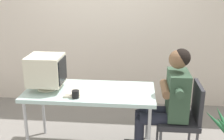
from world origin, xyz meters
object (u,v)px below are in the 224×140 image
Objects in this scene: desk at (90,94)px; keyboard at (75,89)px; office_chair at (184,115)px; person_seated at (168,98)px; desk_mug at (76,94)px; crt_monitor at (46,70)px.

desk is 0.18m from keyboard.
desk is at bearing -179.92° from office_chair.
desk is 0.88m from person_seated.
person_seated is 1.03m from desk_mug.
desk_mug is (-1.00, -0.22, 0.11)m from person_seated.
crt_monitor is 4.47× the size of desk_mug.
desk is at bearing -179.90° from person_seated.
crt_monitor reaches higher than desk.
office_chair reaches higher than desk_mug.
desk is 1.68× the size of office_chair.
keyboard is 0.37× the size of person_seated.
crt_monitor reaches higher than desk_mug.
person_seated reaches higher than keyboard.
person_seated reaches higher than office_chair.
desk_mug reaches higher than desk.
crt_monitor is 0.47m from desk_mug.
desk is 3.16× the size of keyboard.
person_seated is (-0.19, 0.00, 0.20)m from office_chair.
desk_mug reaches higher than keyboard.
office_chair is 9.83× the size of desk_mug.
crt_monitor is 0.39m from keyboard.
desk is 16.52× the size of desk_mug.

